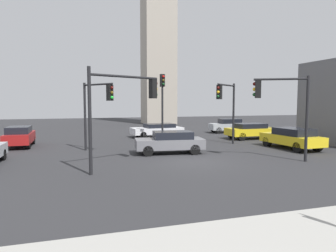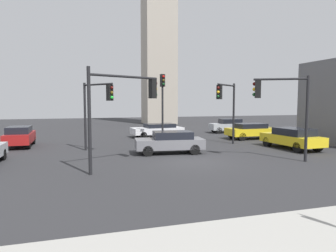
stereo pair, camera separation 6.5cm
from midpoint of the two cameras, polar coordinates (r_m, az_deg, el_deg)
ground_plane at (r=17.17m, az=4.57°, el=-6.63°), size 94.56×94.56×0.00m
traffic_light_0 at (r=20.35m, az=-13.13°, el=4.41°), size 1.77×2.48×4.60m
traffic_light_1 at (r=24.63m, az=-1.12°, el=5.75°), size 0.37×0.48×5.52m
traffic_light_2 at (r=23.16m, az=10.82°, el=4.70°), size 2.50×2.17×4.74m
traffic_light_3 at (r=15.11m, az=-8.26°, el=5.06°), size 3.68×1.89×4.91m
traffic_light_4 at (r=18.22m, az=20.31°, el=4.56°), size 2.65×1.58×4.75m
car_0 at (r=19.63m, az=0.34°, el=-2.96°), size 4.52×2.30×1.42m
car_1 at (r=24.87m, az=-26.11°, el=-1.72°), size 1.78×3.93×1.52m
car_3 at (r=28.19m, az=15.29°, el=-0.80°), size 4.61×2.07×1.40m
car_4 at (r=28.73m, az=-2.03°, el=-0.68°), size 4.96×2.43×1.25m
car_5 at (r=23.20m, az=22.09°, el=-2.04°), size 2.25×4.68×1.48m
car_6 at (r=33.19m, az=11.19°, el=0.11°), size 4.02×1.89×1.49m
skyline_tower at (r=47.52m, az=-1.88°, el=18.77°), size 4.52×4.52×29.91m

